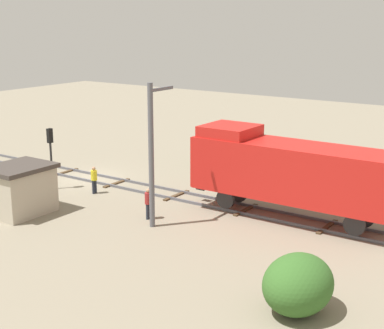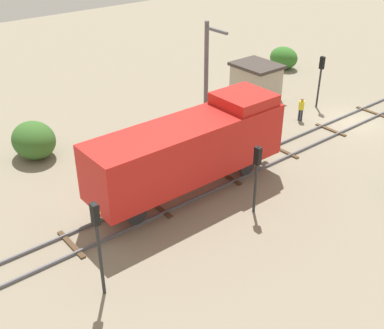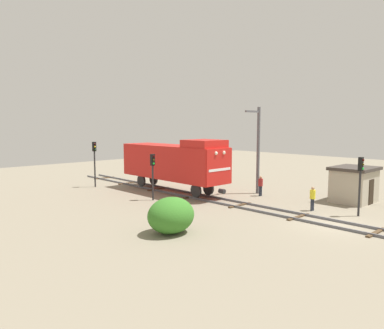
{
  "view_description": "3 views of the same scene",
  "coord_description": "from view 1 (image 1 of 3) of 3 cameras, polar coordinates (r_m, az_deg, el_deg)",
  "views": [
    {
      "loc": [
        27.55,
        27.5,
        10.57
      ],
      "look_at": [
        1.41,
        9.39,
        2.58
      ],
      "focal_mm": 55.0,
      "sensor_mm": 36.0,
      "label": 1
    },
    {
      "loc": [
        -16.98,
        28.43,
        14.14
      ],
      "look_at": [
        0.63,
        14.08,
        1.24
      ],
      "focal_mm": 45.0,
      "sensor_mm": 36.0,
      "label": 2
    },
    {
      "loc": [
        -21.29,
        -10.0,
        6.03
      ],
      "look_at": [
        0.69,
        13.13,
        2.56
      ],
      "focal_mm": 35.0,
      "sensor_mm": 36.0,
      "label": 3
    }
  ],
  "objects": [
    {
      "name": "ground_plane",
      "position": [
        40.34,
        -9.88,
        -1.31
      ],
      "size": [
        90.0,
        90.0,
        0.0
      ],
      "primitive_type": "plane",
      "color": "gray"
    },
    {
      "name": "railway_track",
      "position": [
        40.32,
        -9.88,
        -1.21
      ],
      "size": [
        2.4,
        58.02,
        0.16
      ],
      "color": "#595960",
      "rests_on": "ground"
    },
    {
      "name": "locomotive",
      "position": [
        31.39,
        9.39,
        -0.48
      ],
      "size": [
        2.9,
        11.6,
        4.6
      ],
      "color": "red",
      "rests_on": "railway_track"
    },
    {
      "name": "traffic_signal_near",
      "position": [
        37.64,
        -13.57,
        1.66
      ],
      "size": [
        0.32,
        0.34,
        3.89
      ],
      "color": "#262628",
      "rests_on": "ground"
    },
    {
      "name": "traffic_signal_mid",
      "position": [
        34.97,
        9.82,
        0.67
      ],
      "size": [
        0.32,
        0.34,
        3.67
      ],
      "color": "#262628",
      "rests_on": "ground"
    },
    {
      "name": "worker_near_track",
      "position": [
        36.56,
        -9.48,
        -1.28
      ],
      "size": [
        0.38,
        0.38,
        1.7
      ],
      "rotation": [
        0.0,
        0.0,
        0.99
      ],
      "color": "#262B38",
      "rests_on": "ground"
    },
    {
      "name": "worker_by_signal",
      "position": [
        31.6,
        -4.26,
        -3.57
      ],
      "size": [
        0.38,
        0.38,
        1.7
      ],
      "rotation": [
        0.0,
        0.0,
        2.35
      ],
      "color": "#262B38",
      "rests_on": "ground"
    },
    {
      "name": "catenary_mast",
      "position": [
        29.73,
        -3.91,
        1.25
      ],
      "size": [
        1.94,
        0.28,
        7.46
      ],
      "color": "#595960",
      "rests_on": "ground"
    },
    {
      "name": "relay_hut",
      "position": [
        33.65,
        -16.37,
        -2.32
      ],
      "size": [
        3.5,
        2.9,
        2.74
      ],
      "color": "#B2A893",
      "rests_on": "ground"
    },
    {
      "name": "bush_mid",
      "position": [
        22.19,
        10.25,
        -11.36
      ],
      "size": [
        3.06,
        2.5,
        2.22
      ],
      "primitive_type": "ellipsoid",
      "color": "#356226",
      "rests_on": "ground"
    },
    {
      "name": "bush_far",
      "position": [
        43.12,
        2.96,
        1.27
      ],
      "size": [
        2.79,
        2.28,
        2.03
      ],
      "primitive_type": "ellipsoid",
      "color": "#377726",
      "rests_on": "ground"
    }
  ]
}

